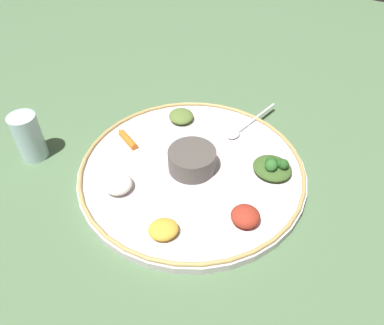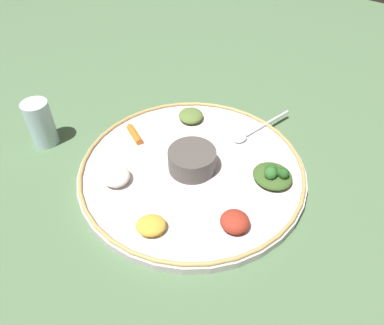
% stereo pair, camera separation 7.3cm
% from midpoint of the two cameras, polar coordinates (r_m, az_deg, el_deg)
% --- Properties ---
extents(ground_plane, '(2.40, 2.40, 0.00)m').
position_cam_midpoint_polar(ground_plane, '(0.75, -2.78, -1.89)').
color(ground_plane, '#4C6B47').
extents(platter, '(0.46, 0.46, 0.02)m').
position_cam_midpoint_polar(platter, '(0.75, -2.80, -1.43)').
color(platter, silver).
rests_on(platter, ground_plane).
extents(platter_rim, '(0.45, 0.45, 0.01)m').
position_cam_midpoint_polar(platter_rim, '(0.74, -2.83, -0.81)').
color(platter_rim, tan).
rests_on(platter_rim, platter).
extents(center_bowl, '(0.10, 0.10, 0.04)m').
position_cam_midpoint_polar(center_bowl, '(0.72, -2.88, 0.36)').
color(center_bowl, '#4C4742').
rests_on(center_bowl, platter).
extents(spoon, '(0.05, 0.18, 0.01)m').
position_cam_midpoint_polar(spoon, '(0.84, 5.85, 5.58)').
color(spoon, silver).
rests_on(spoon, platter).
extents(greens_pile, '(0.09, 0.09, 0.04)m').
position_cam_midpoint_polar(greens_pile, '(0.73, 9.75, -0.83)').
color(greens_pile, '#385623').
rests_on(greens_pile, platter).
extents(carrot_near_spoon, '(0.07, 0.05, 0.02)m').
position_cam_midpoint_polar(carrot_near_spoon, '(0.82, -12.69, 3.60)').
color(carrot_near_spoon, orange).
rests_on(carrot_near_spoon, platter).
extents(mound_lentil_yellow, '(0.07, 0.07, 0.02)m').
position_cam_midpoint_polar(mound_lentil_yellow, '(0.63, -7.83, -10.47)').
color(mound_lentil_yellow, gold).
rests_on(mound_lentil_yellow, platter).
extents(mound_rice_white, '(0.08, 0.08, 0.03)m').
position_cam_midpoint_polar(mound_rice_white, '(0.71, -14.43, -3.33)').
color(mound_rice_white, silver).
rests_on(mound_rice_white, platter).
extents(mound_beet, '(0.06, 0.06, 0.03)m').
position_cam_midpoint_polar(mound_beet, '(0.64, 5.09, -8.51)').
color(mound_beet, maroon).
rests_on(mound_beet, platter).
extents(mound_collards, '(0.08, 0.08, 0.02)m').
position_cam_midpoint_polar(mound_collards, '(0.86, -4.15, 7.12)').
color(mound_collards, '#567033').
rests_on(mound_collards, platter).
extents(drinking_glass, '(0.06, 0.06, 0.10)m').
position_cam_midpoint_polar(drinking_glass, '(0.85, -26.29, 3.11)').
color(drinking_glass, silver).
rests_on(drinking_glass, ground_plane).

